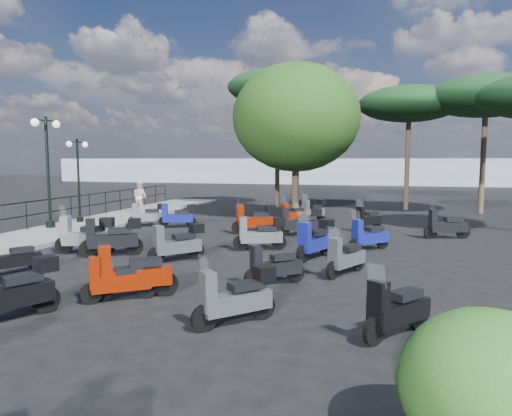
% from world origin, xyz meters
% --- Properties ---
extents(ground, '(120.00, 120.00, 0.00)m').
position_xyz_m(ground, '(0.00, 0.00, 0.00)').
color(ground, black).
rests_on(ground, ground).
extents(sidewalk, '(3.00, 30.00, 0.15)m').
position_xyz_m(sidewalk, '(-6.50, 3.00, 0.07)').
color(sidewalk, '#5E5B59').
rests_on(sidewalk, ground).
extents(railing, '(0.04, 26.04, 1.10)m').
position_xyz_m(railing, '(-7.80, 2.80, 0.90)').
color(railing, black).
rests_on(railing, sidewalk).
extents(lamp_post_1, '(0.50, 1.29, 4.45)m').
position_xyz_m(lamp_post_1, '(-7.27, 4.17, 2.69)').
color(lamp_post_1, black).
rests_on(lamp_post_1, sidewalk).
extents(lamp_post_2, '(0.49, 1.04, 3.63)m').
position_xyz_m(lamp_post_2, '(-7.17, 5.97, 2.22)').
color(lamp_post_2, black).
rests_on(lamp_post_2, sidewalk).
extents(pedestrian_far, '(0.92, 0.80, 1.61)m').
position_xyz_m(pedestrian_far, '(-6.49, 10.10, 0.95)').
color(pedestrian_far, beige).
rests_on(pedestrian_far, sidewalk).
extents(scooter_2, '(0.96, 1.28, 1.20)m').
position_xyz_m(scooter_2, '(-3.32, -2.15, 0.41)').
color(scooter_2, black).
rests_on(scooter_2, ground).
extents(scooter_3, '(1.83, 0.77, 1.48)m').
position_xyz_m(scooter_3, '(-3.15, 0.63, 0.56)').
color(scooter_3, black).
rests_on(scooter_3, ground).
extents(scooter_4, '(1.52, 0.91, 1.30)m').
position_xyz_m(scooter_4, '(-4.08, 6.35, 0.49)').
color(scooter_4, black).
rests_on(scooter_4, ground).
extents(scooter_6, '(1.05, 1.65, 1.44)m').
position_xyz_m(scooter_6, '(-0.85, -4.88, 0.54)').
color(scooter_6, black).
rests_on(scooter_6, ground).
extents(scooter_7, '(1.68, 1.12, 1.48)m').
position_xyz_m(scooter_7, '(-2.16, 0.50, 0.56)').
color(scooter_7, black).
rests_on(scooter_7, ground).
extents(scooter_8, '(1.27, 1.40, 1.37)m').
position_xyz_m(scooter_8, '(0.03, 0.32, 0.52)').
color(scooter_8, black).
rests_on(scooter_8, ground).
extents(scooter_9, '(1.61, 0.75, 1.32)m').
position_xyz_m(scooter_9, '(-2.65, 6.30, 0.50)').
color(scooter_9, black).
rests_on(scooter_9, ground).
extents(scooter_10, '(1.67, 1.07, 1.46)m').
position_xyz_m(scooter_10, '(0.91, 5.68, 0.55)').
color(scooter_10, black).
rests_on(scooter_10, ground).
extents(scooter_12, '(1.60, 1.11, 1.46)m').
position_xyz_m(scooter_12, '(0.57, -3.13, 0.51)').
color(scooter_12, black).
rests_on(scooter_12, ground).
extents(scooter_13, '(1.28, 0.98, 1.21)m').
position_xyz_m(scooter_13, '(0.35, -3.36, 0.42)').
color(scooter_13, black).
rests_on(scooter_13, ground).
extents(scooter_14, '(1.64, 0.86, 1.37)m').
position_xyz_m(scooter_14, '(1.92, 2.49, 0.52)').
color(scooter_14, black).
rests_on(scooter_14, ground).
extents(scooter_15, '(1.67, 0.78, 1.37)m').
position_xyz_m(scooter_15, '(2.73, 5.49, 0.51)').
color(scooter_15, black).
rests_on(scooter_15, ground).
extents(scooter_16, '(1.19, 1.05, 1.20)m').
position_xyz_m(scooter_16, '(1.89, 8.85, 0.42)').
color(scooter_16, black).
rests_on(scooter_16, ground).
extents(scooter_18, '(1.26, 1.28, 1.30)m').
position_xyz_m(scooter_18, '(3.10, -4.04, 0.49)').
color(scooter_18, black).
rests_on(scooter_18, ground).
extents(scooter_19, '(1.25, 1.04, 1.22)m').
position_xyz_m(scooter_19, '(3.19, -1.36, 0.43)').
color(scooter_19, black).
rests_on(scooter_19, ground).
extents(scooter_20, '(0.97, 1.72, 1.45)m').
position_xyz_m(scooter_20, '(3.77, 1.66, 0.55)').
color(scooter_20, black).
rests_on(scooter_20, ground).
extents(scooter_21, '(1.25, 1.25, 1.33)m').
position_xyz_m(scooter_21, '(5.26, 3.25, 0.46)').
color(scooter_21, black).
rests_on(scooter_21, ground).
extents(scooter_22, '(1.03, 1.49, 1.33)m').
position_xyz_m(scooter_22, '(2.68, 9.64, 0.50)').
color(scooter_22, black).
rests_on(scooter_22, ground).
extents(scooter_24, '(1.10, 1.33, 1.30)m').
position_xyz_m(scooter_24, '(5.79, -3.92, 0.45)').
color(scooter_24, black).
rests_on(scooter_24, ground).
extents(scooter_25, '(0.92, 1.45, 1.28)m').
position_xyz_m(scooter_25, '(4.74, -0.05, 0.44)').
color(scooter_25, black).
rests_on(scooter_25, ground).
extents(scooter_26, '(1.67, 0.76, 1.37)m').
position_xyz_m(scooter_26, '(7.98, 6.25, 0.48)').
color(scooter_26, black).
rests_on(scooter_26, ground).
extents(scooter_27, '(1.07, 1.37, 1.30)m').
position_xyz_m(scooter_27, '(5.17, 7.56, 0.45)').
color(scooter_27, black).
rests_on(scooter_27, ground).
extents(broadleaf_tree, '(6.28, 6.28, 7.61)m').
position_xyz_m(broadleaf_tree, '(1.58, 11.17, 4.94)').
color(broadleaf_tree, '#38281E').
rests_on(broadleaf_tree, ground).
extents(pine_0, '(5.76, 5.76, 7.02)m').
position_xyz_m(pine_0, '(7.21, 16.11, 5.99)').
color(pine_0, '#38281E').
rests_on(pine_0, ground).
extents(pine_1, '(6.20, 6.20, 7.26)m').
position_xyz_m(pine_1, '(10.96, 15.08, 6.16)').
color(pine_1, '#38281E').
rests_on(pine_1, ground).
extents(pine_2, '(6.01, 6.01, 8.21)m').
position_xyz_m(pine_2, '(-0.32, 15.76, 7.13)').
color(pine_2, '#38281E').
rests_on(pine_2, ground).
extents(shrub_near, '(1.74, 1.74, 1.48)m').
position_xyz_m(shrub_near, '(6.51, -6.90, 0.74)').
color(shrub_near, '#265B1D').
rests_on(shrub_near, ground).
extents(distant_hills, '(70.00, 8.00, 3.00)m').
position_xyz_m(distant_hills, '(0.00, 45.00, 1.50)').
color(distant_hills, gray).
rests_on(distant_hills, ground).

